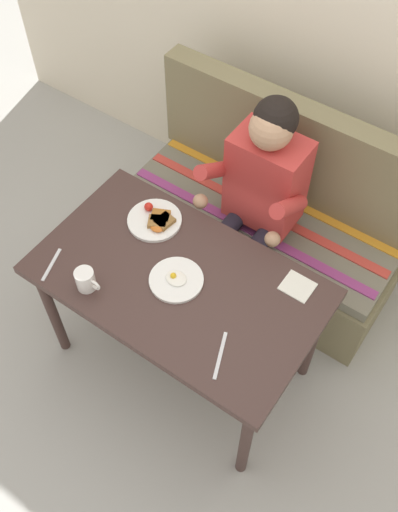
% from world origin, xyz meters
% --- Properties ---
extents(ground_plane, '(8.00, 8.00, 0.00)m').
position_xyz_m(ground_plane, '(0.00, 0.00, 0.00)').
color(ground_plane, '#A9A8A2').
extents(back_wall, '(4.40, 0.10, 2.60)m').
position_xyz_m(back_wall, '(0.00, 1.27, 1.30)').
color(back_wall, beige).
rests_on(back_wall, ground).
extents(table, '(1.20, 0.70, 0.73)m').
position_xyz_m(table, '(0.00, 0.00, 0.65)').
color(table, '#3F2B27').
rests_on(table, ground).
extents(couch, '(1.44, 0.56, 1.00)m').
position_xyz_m(couch, '(0.00, 0.76, 0.33)').
color(couch, '#786E4D').
rests_on(couch, ground).
extents(person, '(0.45, 0.61, 1.21)m').
position_xyz_m(person, '(0.02, 0.59, 0.74)').
color(person, '#BF3633').
rests_on(person, ground).
extents(plate_breakfast, '(0.24, 0.24, 0.05)m').
position_xyz_m(plate_breakfast, '(-0.26, 0.19, 0.74)').
color(plate_breakfast, white).
rests_on(plate_breakfast, table).
extents(plate_eggs, '(0.23, 0.23, 0.04)m').
position_xyz_m(plate_eggs, '(-0.00, -0.01, 0.74)').
color(plate_eggs, white).
rests_on(plate_eggs, table).
extents(coffee_mug, '(0.12, 0.08, 0.10)m').
position_xyz_m(coffee_mug, '(-0.28, -0.24, 0.78)').
color(coffee_mug, white).
rests_on(coffee_mug, table).
extents(napkin, '(0.13, 0.12, 0.01)m').
position_xyz_m(napkin, '(0.42, 0.25, 0.73)').
color(napkin, silver).
rests_on(napkin, table).
extents(fork, '(0.07, 0.17, 0.00)m').
position_xyz_m(fork, '(-0.48, -0.25, 0.73)').
color(fork, silver).
rests_on(fork, table).
extents(knife, '(0.09, 0.19, 0.00)m').
position_xyz_m(knife, '(0.34, -0.19, 0.73)').
color(knife, silver).
rests_on(knife, table).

